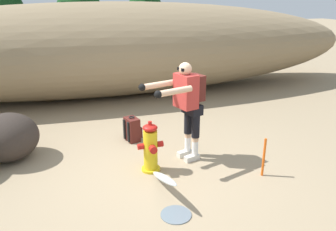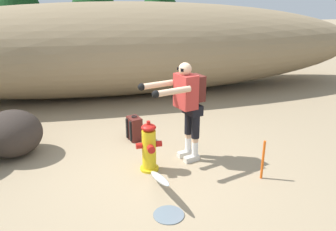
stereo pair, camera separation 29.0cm
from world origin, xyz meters
TOP-DOWN VIEW (x-y plane):
  - ground_plane at (0.00, 0.00)m, footprint 56.00×56.00m
  - dirt_embankment at (0.00, 4.41)m, footprint 14.42×3.20m
  - fire_hydrant at (-0.14, -0.04)m, footprint 0.39×0.34m
  - hydrant_water_jet at (-0.14, -0.77)m, footprint 0.38×1.23m
  - utility_worker at (0.50, 0.15)m, footprint 1.04×0.67m
  - spare_backpack at (-0.17, 1.15)m, footprint 0.33×0.34m
  - boulder_large at (-2.23, 1.04)m, footprint 1.19×1.20m
  - survey_stake at (1.40, -0.70)m, footprint 0.04×0.04m

SIDE VIEW (x-z plane):
  - ground_plane at x=0.00m, z-range -0.04..0.00m
  - hydrant_water_jet at x=-0.14m, z-range -0.04..0.44m
  - spare_backpack at x=-0.17m, z-range -0.02..0.45m
  - survey_stake at x=1.40m, z-range 0.00..0.60m
  - fire_hydrant at x=-0.14m, z-range -0.03..0.77m
  - boulder_large at x=-2.23m, z-range 0.00..0.77m
  - utility_worker at x=0.50m, z-range 0.21..1.82m
  - dirt_embankment at x=0.00m, z-range 0.00..2.40m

